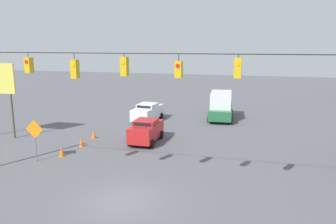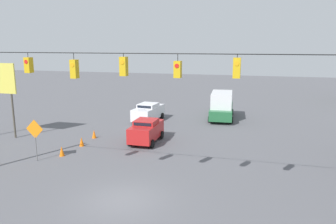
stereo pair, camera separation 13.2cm
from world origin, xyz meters
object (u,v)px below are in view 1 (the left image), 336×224
(sedan_white_withflow_far, at_px, (148,112))
(traffic_cone_third, at_px, (94,134))
(sedan_red_withflow_mid, at_px, (146,130))
(traffic_cone_second, at_px, (81,142))
(traffic_cone_nearest, at_px, (62,151))
(work_zone_sign, at_px, (35,132))
(box_truck_green_oncoming_deep, at_px, (221,106))
(overhead_signal_span, at_px, (125,96))

(sedan_white_withflow_far, relative_size, traffic_cone_third, 6.37)
(sedan_red_withflow_mid, height_order, traffic_cone_second, sedan_red_withflow_mid)
(traffic_cone_nearest, distance_m, work_zone_sign, 2.33)
(sedan_white_withflow_far, bearing_deg, box_truck_green_oncoming_deep, -156.88)
(box_truck_green_oncoming_deep, bearing_deg, work_zone_sign, 56.36)
(box_truck_green_oncoming_deep, relative_size, traffic_cone_second, 8.98)
(sedan_red_withflow_mid, bearing_deg, traffic_cone_nearest, 45.20)
(sedan_white_withflow_far, xyz_separation_m, box_truck_green_oncoming_deep, (-7.07, -3.02, 0.44))
(sedan_white_withflow_far, distance_m, sedan_red_withflow_mid, 7.33)
(work_zone_sign, bearing_deg, sedan_red_withflow_mid, -133.87)
(box_truck_green_oncoming_deep, relative_size, traffic_cone_nearest, 8.98)
(box_truck_green_oncoming_deep, relative_size, sedan_red_withflow_mid, 1.60)
(traffic_cone_second, xyz_separation_m, traffic_cone_third, (0.11, -2.24, 0.00))
(box_truck_green_oncoming_deep, relative_size, traffic_cone_third, 8.98)
(overhead_signal_span, relative_size, traffic_cone_second, 29.54)
(traffic_cone_third, bearing_deg, traffic_cone_nearest, 89.18)
(overhead_signal_span, bearing_deg, box_truck_green_oncoming_deep, -98.41)
(sedan_red_withflow_mid, distance_m, traffic_cone_second, 5.07)
(traffic_cone_nearest, relative_size, traffic_cone_second, 1.00)
(traffic_cone_second, relative_size, work_zone_sign, 0.25)
(work_zone_sign, bearing_deg, sedan_white_withflow_far, -105.37)
(traffic_cone_third, bearing_deg, work_zone_sign, 79.09)
(box_truck_green_oncoming_deep, distance_m, sedan_red_withflow_mid, 11.16)
(overhead_signal_span, bearing_deg, traffic_cone_second, -46.41)
(sedan_white_withflow_far, bearing_deg, overhead_signal_span, 104.69)
(overhead_signal_span, xyz_separation_m, work_zone_sign, (7.80, -3.19, -3.22))
(overhead_signal_span, bearing_deg, sedan_red_withflow_mid, -77.30)
(box_truck_green_oncoming_deep, height_order, traffic_cone_second, box_truck_green_oncoming_deep)
(traffic_cone_second, distance_m, traffic_cone_third, 2.24)
(overhead_signal_span, distance_m, work_zone_sign, 9.02)
(sedan_red_withflow_mid, distance_m, work_zone_sign, 8.34)
(box_truck_green_oncoming_deep, bearing_deg, traffic_cone_nearest, 56.98)
(sedan_red_withflow_mid, bearing_deg, overhead_signal_span, 102.70)
(box_truck_green_oncoming_deep, xyz_separation_m, traffic_cone_second, (9.39, 12.30, -1.04))
(overhead_signal_span, xyz_separation_m, traffic_cone_nearest, (6.73, -4.47, -4.85))
(sedan_white_withflow_far, relative_size, box_truck_green_oncoming_deep, 0.71)
(traffic_cone_nearest, bearing_deg, box_truck_green_oncoming_deep, -123.02)
(traffic_cone_third, height_order, work_zone_sign, work_zone_sign)
(sedan_red_withflow_mid, height_order, traffic_cone_third, sedan_red_withflow_mid)
(traffic_cone_nearest, bearing_deg, overhead_signal_span, 146.42)
(sedan_white_withflow_far, xyz_separation_m, sedan_red_withflow_mid, (-2.17, 7.00, 0.01))
(sedan_white_withflow_far, relative_size, sedan_red_withflow_mid, 1.13)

